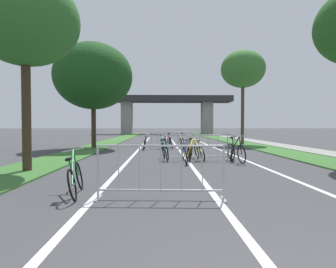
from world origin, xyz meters
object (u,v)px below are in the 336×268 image
object	(u,v)px
tree_right_pine_far	(243,69)
bicycle_green_1	(145,144)
crowd_barrier_nearest	(160,172)
bicycle_blue_9	(186,151)
crowd_barrier_second	(198,148)
bicycle_purple_7	(171,142)
bicycle_red_2	(166,143)
bicycle_black_4	(236,152)
tree_left_cypress_far	(93,76)
bicycle_orange_8	(162,142)
crowd_barrier_third	(171,140)
bicycle_yellow_0	(189,153)
bicycle_white_5	(232,151)
bicycle_silver_3	(182,142)
bicycle_green_11	(75,178)
bicycle_yellow_10	(199,151)
bicycle_teal_6	(165,151)

from	to	relation	value
tree_right_pine_far	bicycle_green_1	world-z (taller)	tree_right_pine_far
crowd_barrier_nearest	bicycle_blue_9	distance (m)	6.36
crowd_barrier_second	bicycle_purple_7	xyz separation A→B (m)	(-0.87, 6.45, -0.14)
bicycle_red_2	tree_right_pine_far	bearing A→B (deg)	25.94
bicycle_black_4	tree_left_cypress_far	bearing A→B (deg)	-52.89
tree_right_pine_far	bicycle_black_4	distance (m)	11.98
bicycle_orange_8	crowd_barrier_third	bearing A→B (deg)	-35.97
bicycle_yellow_0	bicycle_orange_8	distance (m)	7.01
crowd_barrier_nearest	bicycle_white_5	size ratio (longest dim) A/B	1.46
crowd_barrier_second	bicycle_silver_3	distance (m)	6.26
tree_left_cypress_far	bicycle_green_11	size ratio (longest dim) A/B	3.97
bicycle_green_11	bicycle_blue_9	bearing A→B (deg)	55.51
crowd_barrier_nearest	crowd_barrier_second	xyz separation A→B (m)	(1.51, 5.89, 0.00)
crowd_barrier_third	crowd_barrier_nearest	bearing A→B (deg)	-93.08
bicycle_purple_7	bicycle_yellow_10	size ratio (longest dim) A/B	1.06
bicycle_yellow_0	bicycle_purple_7	bearing A→B (deg)	106.56
tree_left_cypress_far	bicycle_orange_8	xyz separation A→B (m)	(4.23, 0.02, -4.08)
bicycle_black_4	bicycle_yellow_10	distance (m)	1.56
tree_right_pine_far	bicycle_yellow_0	world-z (taller)	tree_right_pine_far
crowd_barrier_third	bicycle_yellow_10	distance (m)	5.59
bicycle_green_1	bicycle_purple_7	xyz separation A→B (m)	(1.57, 1.00, 0.03)
bicycle_white_5	bicycle_orange_8	bearing A→B (deg)	-50.66
crowd_barrier_second	crowd_barrier_third	bearing A→B (deg)	98.48
bicycle_blue_9	bicycle_black_4	bearing A→B (deg)	150.20
bicycle_teal_6	crowd_barrier_second	bearing A→B (deg)	-24.64
crowd_barrier_third	bicycle_red_2	bearing A→B (deg)	-124.42
bicycle_yellow_10	tree_left_cypress_far	bearing A→B (deg)	128.30
bicycle_green_11	bicycle_purple_7	bearing A→B (deg)	69.84
bicycle_red_2	crowd_barrier_nearest	bearing A→B (deg)	-102.67
tree_right_pine_far	bicycle_orange_8	size ratio (longest dim) A/B	4.14
crowd_barrier_nearest	bicycle_green_11	distance (m)	1.78
bicycle_red_2	bicycle_black_4	distance (m)	6.43
bicycle_red_2	bicycle_white_5	size ratio (longest dim) A/B	0.96
crowd_barrier_nearest	bicycle_blue_9	world-z (taller)	crowd_barrier_nearest
bicycle_orange_8	bicycle_yellow_10	distance (m)	6.13
bicycle_white_5	bicycle_black_4	bearing A→B (deg)	99.35
crowd_barrier_nearest	bicycle_red_2	world-z (taller)	crowd_barrier_nearest
bicycle_green_1	bicycle_black_4	bearing A→B (deg)	-57.24
crowd_barrier_nearest	bicycle_teal_6	bearing A→B (deg)	88.32
tree_left_cypress_far	bicycle_orange_8	size ratio (longest dim) A/B	3.81
crowd_barrier_nearest	bicycle_yellow_0	bearing A→B (deg)	78.30
crowd_barrier_third	bicycle_yellow_0	world-z (taller)	crowd_barrier_third
bicycle_blue_9	bicycle_red_2	bearing A→B (deg)	-87.20
bicycle_green_11	bicycle_white_5	bearing A→B (deg)	42.20
bicycle_green_1	bicycle_orange_8	size ratio (longest dim) A/B	1.00
tree_right_pine_far	crowd_barrier_nearest	xyz separation A→B (m)	(-6.16, -15.72, -5.10)
bicycle_yellow_10	bicycle_white_5	bearing A→B (deg)	-6.89
tree_left_cypress_far	bicycle_black_4	size ratio (longest dim) A/B	3.92
bicycle_red_2	bicycle_teal_6	xyz separation A→B (m)	(-0.15, -5.01, 0.02)
bicycle_green_1	bicycle_white_5	world-z (taller)	bicycle_white_5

